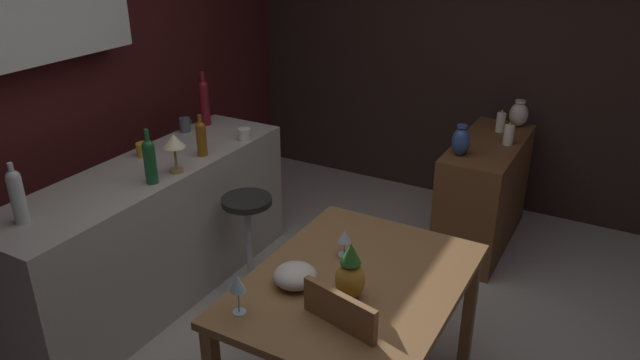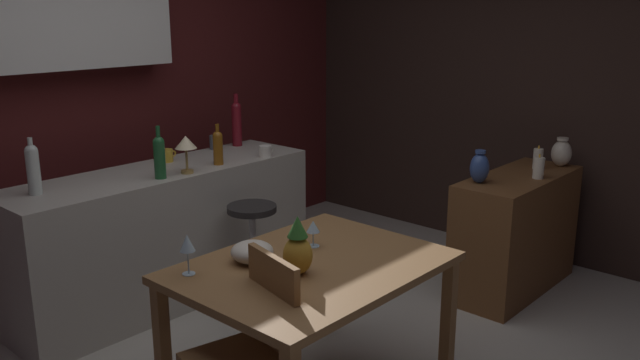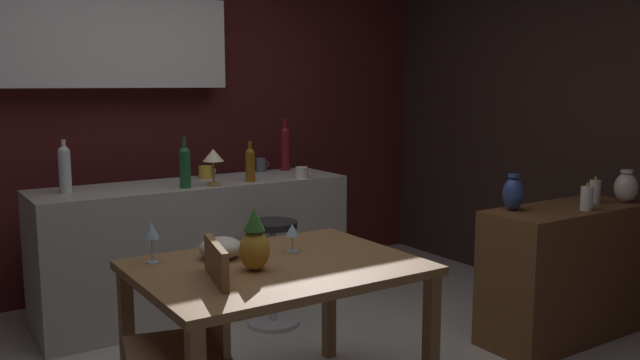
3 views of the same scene
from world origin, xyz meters
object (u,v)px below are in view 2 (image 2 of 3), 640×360
counter_lamp (186,145)px  wine_glass_left (187,244)px  cup_slate (215,142)px  cup_mustard (166,156)px  pillar_candle_tall (539,168)px  wine_glass_right (313,228)px  fruit_bowl (252,252)px  wine_bottle_green (159,155)px  pillar_candle_short (538,159)px  bar_stool (253,253)px  wine_bottle_ruby (237,121)px  cup_white (265,151)px  sideboard_cabinet (515,233)px  pineapple_centerpiece (298,249)px  vase_ceramic_ivory (561,153)px  wine_bottle_clear (33,167)px  dining_table (312,280)px  wine_bottle_amber (218,146)px  vase_ceramic_blue (480,168)px  chair_near_window (252,349)px

counter_lamp → wine_glass_left: bearing=-127.0°
cup_slate → cup_mustard: 0.49m
pillar_candle_tall → wine_glass_right: bearing=167.5°
wine_glass_right → cup_mustard: cup_mustard is taller
fruit_bowl → counter_lamp: 1.25m
wine_bottle_green → pillar_candle_short: bearing=-35.5°
bar_stool → cup_mustard: 0.90m
cup_slate → wine_bottle_ruby: bearing=-8.1°
cup_mustard → cup_white: (0.55, -0.40, -0.00)m
bar_stool → wine_glass_left: wine_glass_left is taller
sideboard_cabinet → pineapple_centerpiece: pineapple_centerpiece is taller
bar_stool → pineapple_centerpiece: bearing=-122.6°
wine_bottle_green → vase_ceramic_ivory: (2.29, -1.58, -0.13)m
wine_bottle_clear → counter_lamp: 0.90m
dining_table → wine_bottle_ruby: size_ratio=3.17×
wine_bottle_amber → vase_ceramic_blue: size_ratio=1.27×
wine_glass_left → counter_lamp: bearing=53.0°
pineapple_centerpiece → vase_ceramic_ivory: (2.53, -0.18, 0.06)m
sideboard_cabinet → vase_ceramic_blue: vase_ceramic_blue is taller
pineapple_centerpiece → counter_lamp: bearing=72.9°
wine_bottle_green → wine_bottle_amber: bearing=2.2°
wine_bottle_ruby → chair_near_window: bearing=-129.9°
fruit_bowl → pineapple_centerpiece: bearing=-80.8°
cup_slate → pillar_candle_tall: 2.30m
dining_table → pineapple_centerpiece: pineapple_centerpiece is taller
chair_near_window → wine_glass_right: chair_near_window is taller
dining_table → chair_near_window: 0.48m
wine_bottle_ruby → wine_bottle_clear: (-1.64, -0.16, -0.03)m
cup_mustard → pillar_candle_short: pillar_candle_short is taller
chair_near_window → wine_bottle_ruby: bearing=50.1°
counter_lamp → pillar_candle_tall: counter_lamp is taller
pineapple_centerpiece → wine_bottle_ruby: 2.17m
fruit_bowl → chair_near_window: bearing=-133.5°
sideboard_cabinet → pillar_candle_short: size_ratio=6.46×
pineapple_centerpiece → wine_bottle_amber: 1.59m
counter_lamp → pillar_candle_tall: size_ratio=1.44×
dining_table → vase_ceramic_ivory: (2.40, -0.22, 0.26)m
wine_glass_left → vase_ceramic_blue: (2.06, -0.34, 0.03)m
wine_bottle_clear → pillar_candle_tall: bearing=-36.0°
wine_bottle_amber → cup_mustard: 0.39m
chair_near_window → pillar_candle_short: size_ratio=5.30×
wine_glass_right → counter_lamp: (0.12, 1.20, 0.24)m
wine_glass_right → pillar_candle_tall: pillar_candle_tall is taller
chair_near_window → wine_bottle_ruby: size_ratio=2.28×
fruit_bowl → vase_ceramic_ivory: bearing=-9.8°
counter_lamp → vase_ceramic_blue: (1.30, -1.36, -0.16)m
wine_bottle_amber → vase_ceramic_ivory: bearing=-41.4°
wine_glass_left → pillar_candle_short: size_ratio=1.13×
cup_white → wine_glass_right: bearing=-123.6°
bar_stool → pillar_candle_short: pillar_candle_short is taller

